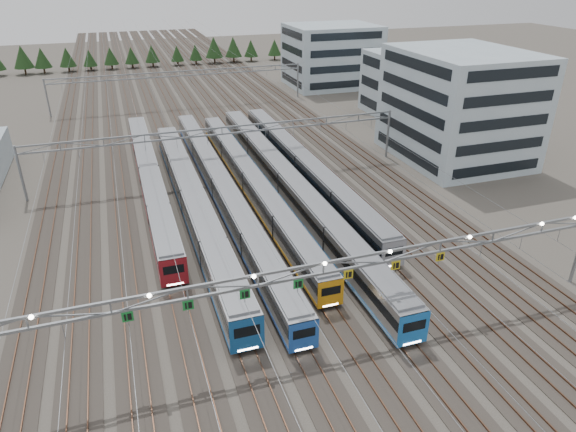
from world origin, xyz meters
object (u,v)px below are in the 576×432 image
object	(u,v)px
train_a	(150,177)
train_b	(193,201)
gantry_near	(323,271)
depot_bldg_south	(459,106)
train_e	(288,184)
gantry_mid	(222,137)
train_d	(252,182)
train_c	(222,188)
depot_bldg_mid	(406,84)
gantry_far	(180,78)
depot_bldg_north	(332,56)
train_f	(304,166)

from	to	relation	value
train_a	train_b	xyz separation A→B (m)	(4.50, -10.49, 0.14)
gantry_near	depot_bldg_south	bearing A→B (deg)	43.40
train_b	gantry_near	size ratio (longest dim) A/B	0.99
train_e	gantry_mid	distance (m)	13.36
train_d	train_e	bearing A→B (deg)	-31.01
train_a	train_c	bearing A→B (deg)	-37.83
train_d	depot_bldg_mid	world-z (taller)	depot_bldg_mid
train_a	gantry_far	bearing A→B (deg)	76.53
gantry_near	depot_bldg_mid	bearing A→B (deg)	54.74
gantry_near	depot_bldg_mid	xyz separation A→B (m)	(44.52, 62.99, -0.64)
train_d	train_a	bearing A→B (deg)	155.84
gantry_far	train_b	bearing A→B (deg)	-96.70
gantry_mid	gantry_far	bearing A→B (deg)	90.00
train_e	gantry_near	size ratio (longest dim) A/B	1.18
gantry_far	depot_bldg_north	world-z (taller)	depot_bldg_north
train_d	train_c	bearing A→B (deg)	-168.28
depot_bldg_mid	gantry_mid	bearing A→B (deg)	-152.79
gantry_near	depot_bldg_mid	world-z (taller)	depot_bldg_mid
depot_bldg_north	depot_bldg_mid	bearing A→B (deg)	-82.98
train_a	depot_bldg_north	size ratio (longest dim) A/B	2.42
train_d	depot_bldg_south	distance (m)	37.12
train_c	gantry_far	bearing A→B (deg)	87.61
gantry_mid	gantry_far	size ratio (longest dim) A/B	1.00
depot_bldg_south	gantry_far	bearing A→B (deg)	128.33
depot_bldg_mid	train_a	bearing A→B (deg)	-155.98
train_f	gantry_near	size ratio (longest dim) A/B	0.98
train_c	train_e	distance (m)	9.17
gantry_far	depot_bldg_north	distance (m)	41.67
train_f	gantry_mid	bearing A→B (deg)	156.65
train_e	train_f	world-z (taller)	train_e
depot_bldg_south	depot_bldg_north	world-z (taller)	depot_bldg_south
train_c	train_d	distance (m)	4.60
gantry_mid	depot_bldg_south	world-z (taller)	depot_bldg_south
train_e	gantry_far	world-z (taller)	gantry_far
train_e	gantry_far	distance (m)	56.29
depot_bldg_north	gantry_mid	bearing A→B (deg)	-126.83
train_c	gantry_far	distance (m)	54.18
train_d	depot_bldg_north	bearing A→B (deg)	58.36
train_b	gantry_mid	xyz separation A→B (m)	(6.75, 12.46, 4.16)
train_a	train_d	bearing A→B (deg)	-24.16
depot_bldg_south	train_f	bearing A→B (deg)	-177.51
train_c	train_b	bearing A→B (deg)	-142.11
train_e	train_f	size ratio (longest dim) A/B	1.20
train_a	gantry_mid	size ratio (longest dim) A/B	0.95
train_b	gantry_far	distance (m)	58.00
train_b	depot_bldg_north	distance (m)	81.98
gantry_mid	depot_bldg_mid	distance (m)	50.01
train_c	depot_bldg_south	world-z (taller)	depot_bldg_south
gantry_far	train_f	bearing A→B (deg)	-77.28
depot_bldg_south	train_a	bearing A→B (deg)	178.03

